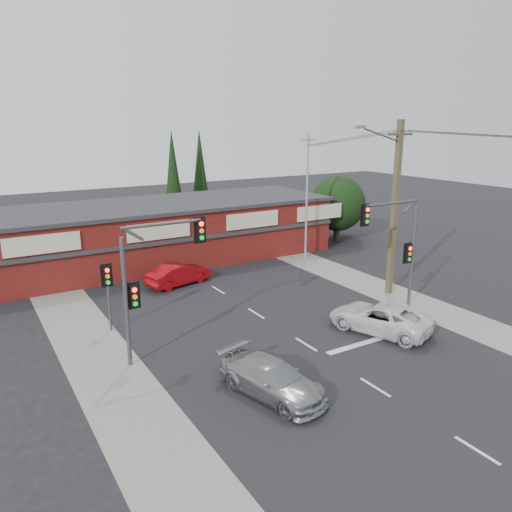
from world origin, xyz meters
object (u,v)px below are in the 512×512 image
white_suv (380,318)px  red_sedan (179,274)px  utility_pole (393,203)px  shop_building (153,232)px  silver_suv (272,379)px

white_suv → red_sedan: (-5.58, 11.72, -0.01)m
utility_pole → red_sedan: bearing=141.7°
white_suv → shop_building: 18.56m
red_sedan → utility_pole: (9.99, -7.90, 4.71)m
silver_suv → utility_pole: bearing=12.9°
red_sedan → shop_building: (0.63, 6.10, 1.45)m
white_suv → red_sedan: bearing=-85.9°
silver_suv → shop_building: (2.69, 20.05, 1.47)m
white_suv → red_sedan: white_suv is taller
white_suv → red_sedan: size_ratio=1.19×
silver_suv → utility_pole: size_ratio=0.46×
shop_building → silver_suv: bearing=-97.7°
white_suv → utility_pole: utility_pole is taller
silver_suv → utility_pole: (12.05, 6.06, 4.73)m
red_sedan → utility_pole: 13.58m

